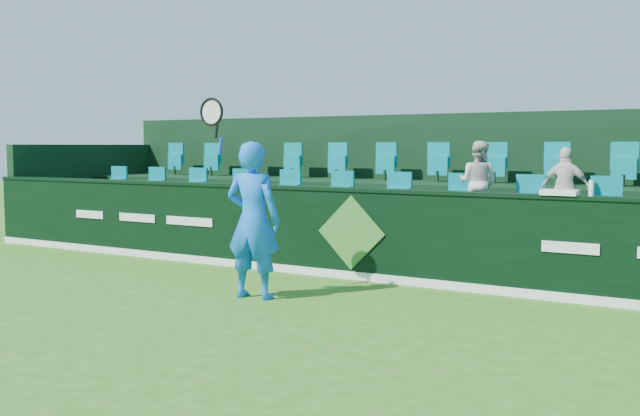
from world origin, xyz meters
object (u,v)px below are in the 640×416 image
Objects in this scene: tennis_player at (253,219)px; spectator_left at (478,182)px; drinks_bottle at (591,188)px; spectator_middle at (566,188)px; towel at (560,192)px.

tennis_player is 2.11× the size of spectator_left.
spectator_left is 6.23× the size of drinks_bottle.
drinks_bottle is (0.53, -1.12, 0.07)m from spectator_middle.
spectator_middle reaches higher than towel.
spectator_left reaches higher than spectator_middle.
towel is (3.44, 1.88, 0.36)m from tennis_player.
tennis_player is 3.63m from spectator_left.
drinks_bottle reaches higher than towel.
spectator_left is 2.82× the size of towel.
spectator_left reaches higher than towel.
tennis_player reaches higher than drinks_bottle.
tennis_player reaches higher than towel.
spectator_left is 2.12m from drinks_bottle.
spectator_middle is at bearing 42.33° from tennis_player.
spectator_left is 1.81m from towel.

